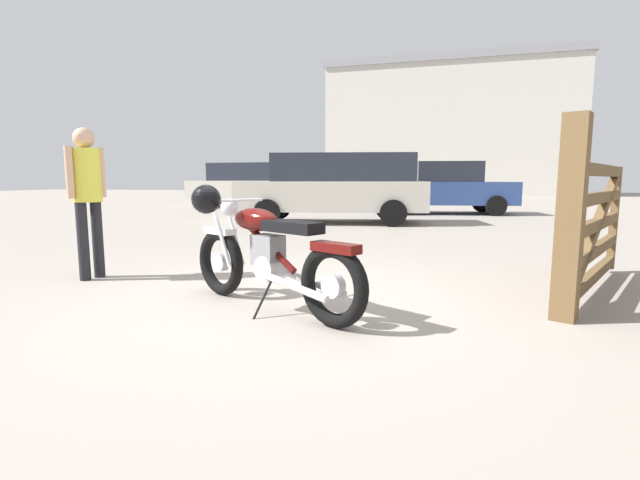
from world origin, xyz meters
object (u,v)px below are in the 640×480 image
at_px(white_estate_far, 446,188).
at_px(silver_sedan_mid, 252,184).
at_px(timber_gate, 591,223).
at_px(vintage_motorcycle, 263,252).
at_px(bystander, 87,187).
at_px(pale_sedan_back, 336,186).

bearing_deg(white_estate_far, silver_sedan_mid, -19.46).
xyz_separation_m(timber_gate, white_estate_far, (-0.92, 10.72, 0.13)).
distance_m(vintage_motorcycle, bystander, 2.45).
bearing_deg(silver_sedan_mid, vintage_motorcycle, 113.84).
bearing_deg(bystander, pale_sedan_back, 93.57).
xyz_separation_m(bystander, silver_sedan_mid, (-3.14, 12.64, -0.08)).
bearing_deg(bystander, timber_gate, 18.46).
bearing_deg(timber_gate, vintage_motorcycle, 137.06).
distance_m(timber_gate, silver_sedan_mid, 14.78).
distance_m(vintage_motorcycle, timber_gate, 3.04).
bearing_deg(silver_sedan_mid, white_estate_far, 169.92).
relative_size(vintage_motorcycle, pale_sedan_back, 0.38).
height_order(vintage_motorcycle, pale_sedan_back, pale_sedan_back).
bearing_deg(white_estate_far, pale_sedan_back, 46.25).
relative_size(timber_gate, bystander, 1.41).
xyz_separation_m(timber_gate, pale_sedan_back, (-3.79, 6.77, 0.24)).
height_order(white_estate_far, silver_sedan_mid, silver_sedan_mid).
distance_m(vintage_motorcycle, pale_sedan_back, 7.91).
distance_m(pale_sedan_back, silver_sedan_mid, 7.07).
relative_size(white_estate_far, silver_sedan_mid, 0.92).
relative_size(bystander, silver_sedan_mid, 0.35).
bearing_deg(bystander, silver_sedan_mid, 118.05).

